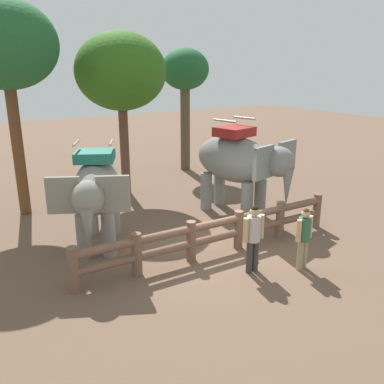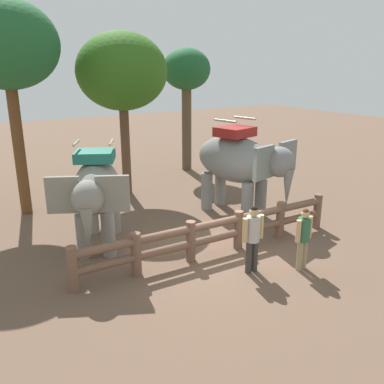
% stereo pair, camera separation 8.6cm
% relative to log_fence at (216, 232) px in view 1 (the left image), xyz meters
% --- Properties ---
extents(ground_plane, '(60.00, 60.00, 0.00)m').
position_rel_log_fence_xyz_m(ground_plane, '(0.00, 0.13, -0.60)').
color(ground_plane, brown).
extents(log_fence, '(7.54, 0.55, 1.05)m').
position_rel_log_fence_xyz_m(log_fence, '(0.00, 0.00, 0.00)').
color(log_fence, brown).
rests_on(log_fence, ground).
extents(elephant_near_left, '(2.64, 3.34, 2.85)m').
position_rel_log_fence_xyz_m(elephant_near_left, '(-2.38, 2.04, 1.00)').
color(elephant_near_left, gray).
rests_on(elephant_near_left, ground).
extents(elephant_center, '(2.31, 3.73, 3.13)m').
position_rel_log_fence_xyz_m(elephant_center, '(2.38, 2.02, 1.15)').
color(elephant_center, slate).
rests_on(elephant_center, ground).
extents(tourist_woman_in_black, '(0.55, 0.33, 1.55)m').
position_rel_log_fence_xyz_m(tourist_woman_in_black, '(1.27, -1.78, 0.30)').
color(tourist_woman_in_black, '#988760').
rests_on(tourist_woman_in_black, ground).
extents(tourist_man_in_blue, '(0.59, 0.33, 1.66)m').
position_rel_log_fence_xyz_m(tourist_man_in_blue, '(0.17, -1.25, 0.36)').
color(tourist_man_in_blue, '#393531').
rests_on(tourist_man_in_blue, ground).
extents(tree_far_left, '(3.12, 3.12, 6.64)m').
position_rel_log_fence_xyz_m(tree_far_left, '(-3.49, 5.92, 4.64)').
color(tree_far_left, brown).
rests_on(tree_far_left, ground).
extents(tree_back_center, '(3.21, 3.21, 5.87)m').
position_rel_log_fence_xyz_m(tree_back_center, '(0.25, 6.13, 3.86)').
color(tree_back_center, brown).
rests_on(tree_back_center, ground).
extents(tree_far_right, '(2.11, 2.11, 5.43)m').
position_rel_log_fence_xyz_m(tree_far_right, '(4.13, 8.07, 3.72)').
color(tree_far_right, brown).
rests_on(tree_far_right, ground).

